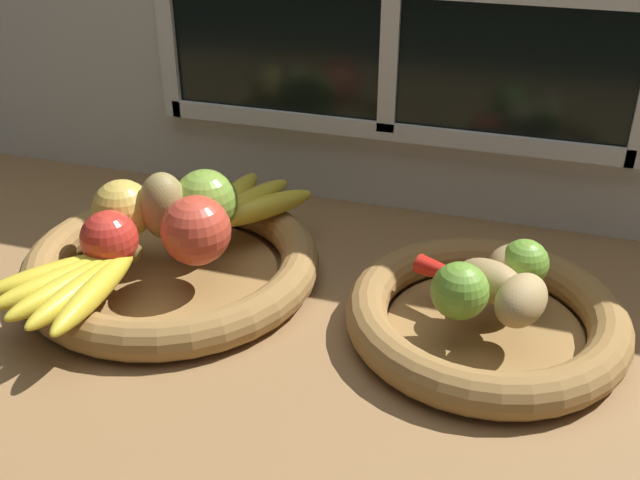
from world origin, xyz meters
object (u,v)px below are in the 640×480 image
at_px(apple_red_right, 196,230).
at_px(pear_brown, 164,206).
at_px(chili_pepper, 474,284).
at_px(fruit_bowl_left, 173,264).
at_px(banana_bunch_back, 246,204).
at_px(potato_back, 514,263).
at_px(potato_small, 521,300).
at_px(banana_bunch_front, 76,282).
at_px(potato_large, 490,281).
at_px(apple_golden_left, 123,209).
at_px(lime_near, 460,291).
at_px(fruit_bowl_right, 485,317).
at_px(lime_far, 524,263).
at_px(apple_red_front, 109,239).
at_px(apple_green_back, 206,201).

bearing_deg(apple_red_right, pear_brown, 147.20).
bearing_deg(chili_pepper, fruit_bowl_left, -157.78).
height_order(banana_bunch_back, potato_back, potato_back).
height_order(pear_brown, banana_bunch_back, pear_brown).
bearing_deg(apple_red_right, potato_small, -2.09).
xyz_separation_m(banana_bunch_front, potato_large, (0.42, 0.12, 0.01)).
bearing_deg(apple_golden_left, fruit_bowl_left, -6.87).
bearing_deg(lime_near, fruit_bowl_right, 56.31).
xyz_separation_m(banana_bunch_back, potato_back, (0.34, -0.06, 0.01)).
distance_m(pear_brown, banana_bunch_back, 0.11).
bearing_deg(apple_red_right, lime_far, 9.62).
relative_size(fruit_bowl_left, potato_small, 5.02).
bearing_deg(apple_red_front, potato_back, 13.07).
relative_size(banana_bunch_back, potato_back, 2.67).
xyz_separation_m(fruit_bowl_right, potato_large, (0.00, 0.00, 0.05)).
xyz_separation_m(apple_red_right, potato_small, (0.36, -0.01, -0.01)).
bearing_deg(chili_pepper, apple_green_back, -166.42).
bearing_deg(apple_green_back, apple_red_front, -122.95).
xyz_separation_m(banana_bunch_front, potato_back, (0.44, 0.17, 0.01)).
distance_m(pear_brown, potato_back, 0.41).
height_order(fruit_bowl_left, pear_brown, pear_brown).
distance_m(apple_red_front, banana_bunch_back, 0.19).
bearing_deg(lime_near, apple_red_right, 176.14).
xyz_separation_m(apple_golden_left, apple_red_front, (0.02, -0.06, -0.00)).
relative_size(fruit_bowl_left, potato_back, 5.68).
relative_size(banana_bunch_front, lime_far, 3.37).
relative_size(apple_golden_left, banana_bunch_back, 0.43).
relative_size(apple_golden_left, banana_bunch_front, 0.41).
bearing_deg(apple_red_front, fruit_bowl_left, 51.84).
bearing_deg(potato_back, fruit_bowl_right, -114.44).
distance_m(fruit_bowl_left, lime_near, 0.35).
distance_m(apple_red_right, potato_small, 0.36).
bearing_deg(banana_bunch_front, pear_brown, 76.41).
bearing_deg(potato_large, apple_golden_left, 178.99).
height_order(apple_golden_left, apple_red_front, apple_golden_left).
xyz_separation_m(apple_green_back, potato_large, (0.35, -0.05, -0.02)).
xyz_separation_m(fruit_bowl_left, lime_near, (0.35, -0.04, 0.05)).
bearing_deg(apple_green_back, potato_back, -0.75).
relative_size(banana_bunch_back, chili_pepper, 1.21).
bearing_deg(apple_red_front, pear_brown, 68.60).
height_order(apple_green_back, potato_back, apple_green_back).
distance_m(pear_brown, potato_large, 0.39).
height_order(apple_red_front, apple_red_right, apple_red_right).
distance_m(apple_red_front, potato_large, 0.42).
bearing_deg(potato_small, apple_golden_left, 175.01).
xyz_separation_m(fruit_bowl_left, potato_back, (0.39, 0.05, 0.05)).
height_order(banana_bunch_back, lime_near, lime_near).
bearing_deg(lime_far, pear_brown, -177.09).
distance_m(apple_red_front, potato_back, 0.45).
xyz_separation_m(apple_green_back, pear_brown, (-0.04, -0.03, 0.00)).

